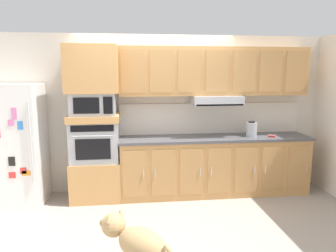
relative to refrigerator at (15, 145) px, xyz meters
name	(u,v)px	position (x,y,z in m)	size (l,w,h in m)	color
ground_plane	(162,216)	(2.06, -0.68, -0.88)	(9.60, 9.60, 0.00)	#9E9389
back_kitchen_wall	(155,114)	(2.06, 0.43, 0.37)	(6.20, 0.12, 2.50)	beige
refrigerator	(15,145)	(0.00, 0.00, 0.00)	(0.76, 0.73, 1.76)	white
oven_base_cabinet	(97,179)	(1.12, 0.07, -0.58)	(0.74, 0.62, 0.60)	tan
built_in_oven	(95,141)	(1.12, 0.07, 0.02)	(0.70, 0.62, 0.60)	#A8AAAF
appliance_mid_shelf	(94,118)	(1.12, 0.07, 0.37)	(0.74, 0.62, 0.10)	tan
microwave	(94,104)	(1.12, 0.07, 0.58)	(0.64, 0.54, 0.32)	#A8AAAF
appliance_upper_cabinet	(92,69)	(1.12, 0.07, 1.08)	(0.74, 0.62, 0.68)	tan
lower_cabinet_run	(214,166)	(2.97, 0.07, -0.44)	(2.95, 0.63, 0.88)	tan
countertop_slab	(215,138)	(2.97, 0.07, 0.02)	(2.99, 0.64, 0.04)	#4C4C51
backsplash_panel	(211,118)	(2.97, 0.36, 0.29)	(2.99, 0.02, 0.50)	silver
upper_cabinet_with_hood	(214,73)	(2.97, 0.19, 1.02)	(2.95, 0.48, 0.88)	tan
screwdriver	(272,136)	(3.85, -0.06, 0.05)	(0.16, 0.17, 0.03)	red
electric_kettle	(251,129)	(3.54, 0.02, 0.15)	(0.17, 0.17, 0.24)	#A8AAAF
dog	(135,241)	(1.69, -1.97, -0.50)	(0.75, 0.69, 0.60)	tan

